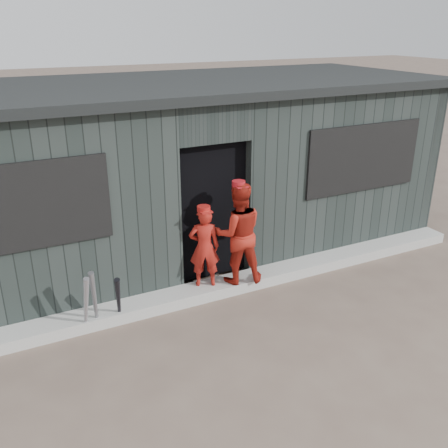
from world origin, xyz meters
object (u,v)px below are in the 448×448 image
bat_mid (95,300)px  player_red_right (238,233)px  bat_left (86,306)px  player_grey_back (218,228)px  player_red_left (204,247)px  bat_right (119,300)px  dugout (175,170)px

bat_mid → player_red_right: size_ratio=0.60×
bat_left → player_red_right: 2.12m
player_grey_back → player_red_left: bearing=31.4°
bat_mid → player_red_left: (1.50, 0.21, 0.29)m
bat_right → player_red_right: player_red_right is taller
bat_left → player_red_left: bearing=9.2°
player_red_left → dugout: (0.25, 1.64, 0.59)m
player_red_right → bat_right: bearing=20.1°
dugout → player_red_left: bearing=-98.8°
bat_mid → player_red_right: (1.95, 0.13, 0.43)m
bat_right → player_grey_back: player_grey_back is taller
bat_left → player_grey_back: size_ratio=0.59×
bat_left → player_red_left: (1.61, 0.26, 0.29)m
bat_right → player_grey_back: 1.87m
bat_left → bat_mid: bat_mid is taller
player_red_left → dugout: dugout is taller
player_red_left → dugout: bearing=-78.4°
player_red_left → player_red_right: size_ratio=0.79×
player_grey_back → bat_right: bearing=6.0°
bat_mid → player_red_right: 2.00m
bat_mid → bat_right: bearing=-1.3°
bat_right → player_red_left: bearing=10.0°
bat_mid → player_red_left: bearing=7.9°
dugout → bat_mid: bearing=-133.5°
player_red_left → player_grey_back: 0.70m
bat_right → player_red_right: (1.67, 0.13, 0.49)m
player_grey_back → player_red_right: bearing=71.7°
bat_left → dugout: 2.81m
bat_right → dugout: dugout is taller
bat_left → bat_mid: 0.12m
bat_mid → dugout: bearing=46.5°
bat_right → dugout: size_ratio=0.09×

